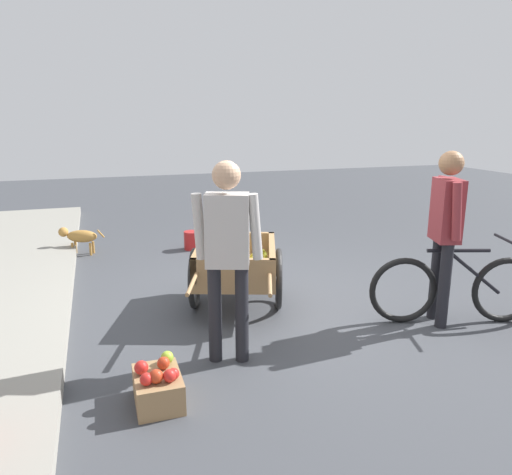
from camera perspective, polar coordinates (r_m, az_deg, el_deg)
ground_plane at (r=5.32m, az=1.47°, el=-7.77°), size 24.00×24.00×0.00m
fruit_cart at (r=5.09m, az=-2.33°, el=-3.58°), size 1.81×1.26×0.72m
vendor_person at (r=3.84m, az=-3.36°, el=-0.86°), size 0.30×0.53×1.65m
bicycle at (r=5.14m, az=22.17°, el=-5.48°), size 0.64×1.60×0.85m
cyclist_person at (r=4.91m, az=21.24°, el=1.65°), size 0.50×0.29×1.67m
dog at (r=7.54m, az=-19.91°, el=0.14°), size 0.33×0.64×0.40m
plastic_bucket at (r=7.45m, az=-7.47°, el=-0.33°), size 0.24×0.24×0.28m
apple_crate at (r=3.65m, az=-11.35°, el=-16.62°), size 0.44×0.32×0.32m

